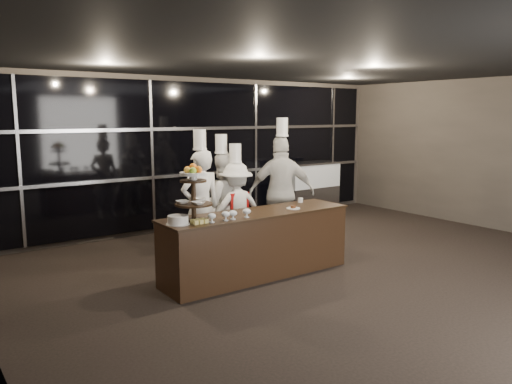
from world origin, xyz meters
TOP-DOWN VIEW (x-y plane):
  - room at (0.00, 0.00)m, footprint 10.00×10.00m
  - window_wall at (0.00, 4.94)m, footprint 8.60×0.10m
  - buffet_counter at (-1.07, 1.73)m, footprint 2.84×0.74m
  - display_stand at (-2.07, 1.73)m, footprint 0.48×0.48m
  - compotes at (-1.67, 1.51)m, footprint 0.65×0.11m
  - layer_cake at (-2.32, 1.68)m, footprint 0.30×0.30m
  - pastry_squares at (-2.08, 1.57)m, footprint 0.20×0.13m
  - small_plate at (-0.49, 1.63)m, footprint 0.20×0.20m
  - chef_cup at (-0.05, 1.98)m, footprint 0.08×0.08m
  - display_case at (2.23, 4.30)m, footprint 1.32×0.58m
  - chef_a at (-1.38, 2.77)m, footprint 0.67×0.46m
  - chef_b at (-0.84, 3.02)m, footprint 0.94×0.81m
  - chef_c at (-0.72, 2.80)m, footprint 1.03×0.65m
  - chef_d at (0.14, 2.68)m, footprint 1.21×0.95m

SIDE VIEW (x-z plane):
  - buffet_counter at x=-1.07m, z-range 0.01..0.93m
  - display_case at x=2.23m, z-range 0.07..1.31m
  - chef_c at x=-0.72m, z-range -0.14..1.68m
  - chef_b at x=-0.84m, z-range -0.14..1.83m
  - chef_a at x=-1.38m, z-range -0.12..1.93m
  - small_plate at x=-0.49m, z-range 0.91..0.96m
  - pastry_squares at x=-2.08m, z-range 0.92..0.97m
  - chef_cup at x=-0.05m, z-range 0.92..0.99m
  - layer_cake at x=-2.32m, z-range 0.92..1.03m
  - chef_d at x=0.14m, z-range -0.14..2.08m
  - compotes at x=-1.67m, z-range 0.94..1.06m
  - display_stand at x=-2.07m, z-range 0.97..1.71m
  - room at x=0.00m, z-range -3.50..6.50m
  - window_wall at x=0.00m, z-range 0.10..2.90m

